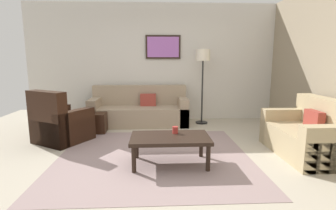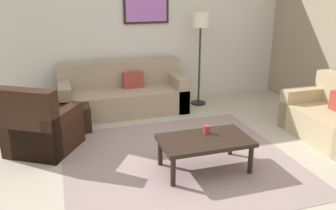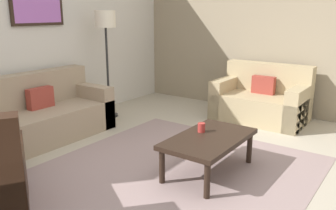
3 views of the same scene
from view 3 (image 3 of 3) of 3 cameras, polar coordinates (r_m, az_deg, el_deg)
name	(u,v)px [view 3 (image 3 of 3)]	position (r m, az deg, el deg)	size (l,w,h in m)	color
ground_plane	(174,173)	(3.86, 0.93, -10.99)	(8.00, 8.00, 0.00)	#B2A893
rear_partition	(22,33)	(5.39, -22.78, 10.80)	(6.00, 0.12, 2.80)	silver
stone_feature_panel	(277,30)	(6.18, 17.40, 11.67)	(0.12, 5.20, 2.80)	gray
area_rug	(174,172)	(3.85, 0.93, -10.94)	(2.90, 2.73, 0.01)	gray
couch_main	(29,120)	(5.00, -21.79, -2.23)	(2.18, 0.86, 0.88)	gray
couch_loveseat	(262,101)	(5.81, 15.13, 0.67)	(0.88, 1.40, 0.88)	tan
coffee_table	(209,141)	(3.75, 6.71, -5.88)	(1.10, 0.64, 0.41)	black
cup	(201,127)	(3.85, 5.48, -3.68)	(0.08, 0.08, 0.10)	#B2332D
lamp_standing	(106,30)	(5.67, -10.14, 11.96)	(0.32, 0.32, 1.71)	black
framed_artwork	(37,5)	(5.44, -20.59, 14.99)	(0.83, 0.04, 0.56)	black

